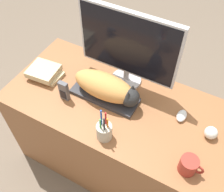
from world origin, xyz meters
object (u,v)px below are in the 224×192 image
keyboard (105,96)px  pen_cup (104,131)px  computer_mouse (182,116)px  coffee_mug (189,165)px  book_stack (45,72)px  phone (64,91)px  baseball (211,133)px  monitor (128,47)px  cat (108,87)px

keyboard → pen_cup: (0.14, -0.24, 0.04)m
computer_mouse → coffee_mug: 0.32m
keyboard → book_stack: 0.44m
coffee_mug → phone: bearing=173.6°
computer_mouse → coffee_mug: size_ratio=0.73×
book_stack → baseball: bearing=3.1°
coffee_mug → baseball: size_ratio=1.74×
book_stack → pen_cup: bearing=-20.7°
coffee_mug → book_stack: coffee_mug is taller
monitor → coffee_mug: bearing=-36.3°
keyboard → monitor: 0.33m
pen_cup → phone: size_ratio=1.60×
computer_mouse → monitor: bearing=165.4°
coffee_mug → phone: phone is taller
cat → computer_mouse: (0.44, 0.08, -0.08)m
monitor → coffee_mug: (0.54, -0.40, -0.23)m
keyboard → coffee_mug: size_ratio=3.40×
phone → book_stack: bearing=157.2°
monitor → computer_mouse: (0.41, -0.11, -0.26)m
cat → baseball: 0.62m
keyboard → pen_cup: pen_cup is taller
book_stack → coffee_mug: bearing=-10.2°
computer_mouse → baseball: bearing=-14.8°
monitor → phone: 0.45m
keyboard → cat: (0.02, 0.00, 0.09)m
cat → phone: 0.26m
baseball → monitor: bearing=165.4°
monitor → computer_mouse: monitor is taller
monitor → baseball: 0.65m
phone → baseball: bearing=10.4°
book_stack → keyboard: bearing=3.6°
baseball → phone: (-0.84, -0.15, 0.03)m
keyboard → monitor: bearing=74.4°
baseball → book_stack: size_ratio=0.33×
keyboard → baseball: 0.64m
coffee_mug → keyboard: bearing=160.3°
computer_mouse → pen_cup: 0.46m
cat → book_stack: bearing=-176.6°
coffee_mug → baseball: bearing=79.2°
book_stack → monitor: bearing=23.6°
pen_cup → book_stack: pen_cup is taller
keyboard → baseball: baseball is taller
computer_mouse → baseball: 0.18m
coffee_mug → baseball: 0.25m
cat → book_stack: (-0.46, -0.03, -0.07)m
phone → monitor: bearing=50.0°
cat → coffee_mug: size_ratio=3.41×
baseball → cat: bearing=-177.0°
keyboard → cat: bearing=0.0°
phone → computer_mouse: bearing=16.7°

